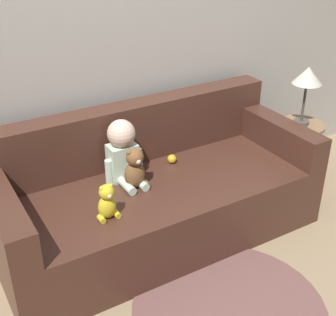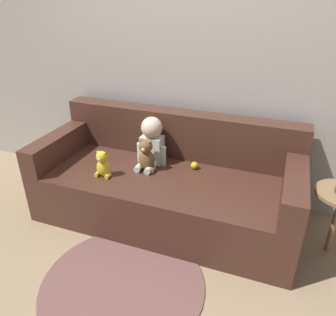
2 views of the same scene
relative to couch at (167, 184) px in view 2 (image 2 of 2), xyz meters
name	(u,v)px [view 2 (image 2 of 2)]	position (x,y,z in m)	size (l,w,h in m)	color
ground_plane	(165,216)	(0.00, -0.05, -0.30)	(12.00, 12.00, 0.00)	#9E8460
wall_back	(188,53)	(0.00, 0.48, 1.00)	(8.00, 0.05, 2.60)	#ADA89E
couch	(167,184)	(0.00, 0.00, 0.00)	(2.12, 0.91, 0.84)	#47281E
person_baby	(152,141)	(-0.18, 0.09, 0.33)	(0.26, 0.32, 0.41)	silver
teddy_bear_brown	(146,156)	(-0.16, -0.05, 0.26)	(0.16, 0.13, 0.28)	brown
plush_toy_side	(103,165)	(-0.45, -0.26, 0.24)	(0.13, 0.10, 0.22)	yellow
toy_ball	(194,165)	(0.20, 0.11, 0.16)	(0.06, 0.06, 0.06)	gold
floor_rug	(123,284)	(0.00, -0.85, -0.29)	(1.10, 1.10, 0.01)	brown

